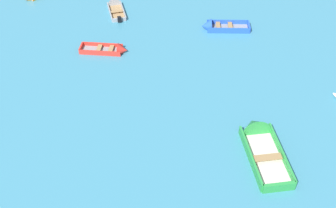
% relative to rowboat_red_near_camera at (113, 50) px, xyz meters
% --- Properties ---
extents(rowboat_red_near_camera, '(3.10, 1.07, 0.87)m').
position_rel_rowboat_red_near_camera_xyz_m(rowboat_red_near_camera, '(0.00, 0.00, 0.00)').
color(rowboat_red_near_camera, gray).
rests_on(rowboat_red_near_camera, ground_plane).
extents(rowboat_green_far_back, '(2.42, 4.69, 1.50)m').
position_rel_rowboat_red_near_camera_xyz_m(rowboat_green_far_back, '(8.58, -7.49, 0.07)').
color(rowboat_green_far_back, beige).
rests_on(rowboat_green_far_back, ground_plane).
extents(rowboat_grey_back_row_center, '(1.79, 3.10, 0.94)m').
position_rel_rowboat_red_near_camera_xyz_m(rowboat_grey_back_row_center, '(-0.73, 5.68, -0.02)').
color(rowboat_grey_back_row_center, '#99754C').
rests_on(rowboat_grey_back_row_center, ground_plane).
extents(rowboat_blue_center, '(3.34, 1.24, 1.02)m').
position_rel_rowboat_red_near_camera_xyz_m(rowboat_blue_center, '(6.70, 3.19, 0.03)').
color(rowboat_blue_center, gray).
rests_on(rowboat_blue_center, ground_plane).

